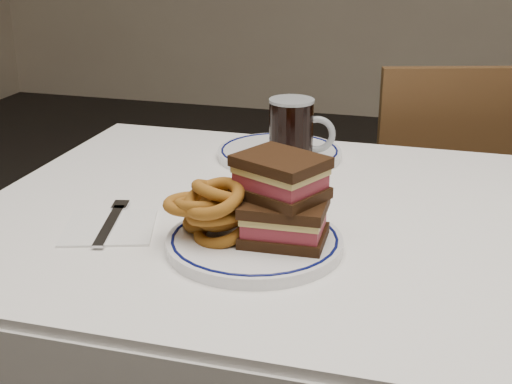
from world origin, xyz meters
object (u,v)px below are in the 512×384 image
(chair_far, at_px, (440,207))
(main_plate, at_px, (255,242))
(beer_mug, at_px, (293,135))
(reuben_sandwich, at_px, (282,199))
(far_plate, at_px, (279,153))

(chair_far, height_order, main_plate, chair_far)
(main_plate, distance_m, beer_mug, 0.36)
(main_plate, relative_size, reuben_sandwich, 1.75)
(main_plate, xyz_separation_m, reuben_sandwich, (0.04, 0.01, 0.07))
(reuben_sandwich, relative_size, beer_mug, 1.05)
(chair_far, relative_size, main_plate, 3.35)
(chair_far, bearing_deg, main_plate, -105.39)
(chair_far, distance_m, main_plate, 1.01)
(reuben_sandwich, xyz_separation_m, beer_mug, (-0.07, 0.35, -0.01))
(beer_mug, bearing_deg, chair_far, 63.86)
(chair_far, height_order, beer_mug, beer_mug)
(chair_far, xyz_separation_m, far_plate, (-0.33, -0.50, 0.28))
(far_plate, bearing_deg, beer_mug, -59.34)
(beer_mug, bearing_deg, reuben_sandwich, -79.33)
(reuben_sandwich, bearing_deg, far_plate, 104.59)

